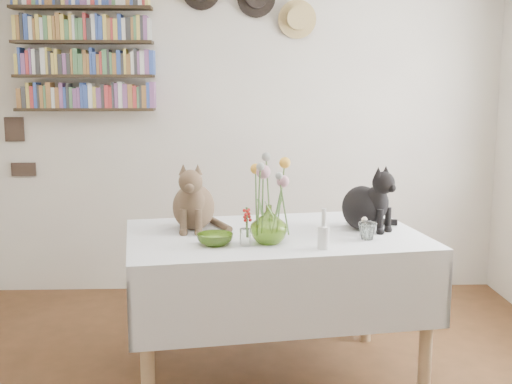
{
  "coord_description": "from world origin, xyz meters",
  "views": [
    {
      "loc": [
        -0.03,
        -2.61,
        1.59
      ],
      "look_at": [
        0.09,
        0.56,
        1.05
      ],
      "focal_mm": 45.0,
      "sensor_mm": 36.0,
      "label": 1
    }
  ],
  "objects_px": {
    "black_cat": "(362,196)",
    "bookshelf_unit": "(83,48)",
    "dining_table": "(274,270)",
    "tabby_cat": "(193,195)",
    "flower_vase": "(269,224)"
  },
  "relations": [
    {
      "from": "black_cat",
      "to": "bookshelf_unit",
      "type": "xyz_separation_m",
      "value": [
        -1.76,
        1.41,
        0.85
      ]
    },
    {
      "from": "dining_table",
      "to": "black_cat",
      "type": "xyz_separation_m",
      "value": [
        0.48,
        0.1,
        0.38
      ]
    },
    {
      "from": "tabby_cat",
      "to": "flower_vase",
      "type": "relative_size",
      "value": 1.95
    },
    {
      "from": "dining_table",
      "to": "tabby_cat",
      "type": "height_order",
      "value": "tabby_cat"
    },
    {
      "from": "black_cat",
      "to": "flower_vase",
      "type": "height_order",
      "value": "black_cat"
    },
    {
      "from": "bookshelf_unit",
      "to": "flower_vase",
      "type": "bearing_deg",
      "value": -54.05
    },
    {
      "from": "dining_table",
      "to": "flower_vase",
      "type": "bearing_deg",
      "value": -101.17
    },
    {
      "from": "dining_table",
      "to": "flower_vase",
      "type": "relative_size",
      "value": 8.65
    },
    {
      "from": "tabby_cat",
      "to": "flower_vase",
      "type": "xyz_separation_m",
      "value": [
        0.39,
        -0.34,
        -0.09
      ]
    },
    {
      "from": "tabby_cat",
      "to": "black_cat",
      "type": "height_order",
      "value": "tabby_cat"
    },
    {
      "from": "dining_table",
      "to": "bookshelf_unit",
      "type": "xyz_separation_m",
      "value": [
        -1.29,
        1.5,
        1.23
      ]
    },
    {
      "from": "flower_vase",
      "to": "bookshelf_unit",
      "type": "xyz_separation_m",
      "value": [
        -1.24,
        1.72,
        0.93
      ]
    },
    {
      "from": "bookshelf_unit",
      "to": "dining_table",
      "type": "bearing_deg",
      "value": -49.49
    },
    {
      "from": "flower_vase",
      "to": "bookshelf_unit",
      "type": "height_order",
      "value": "bookshelf_unit"
    },
    {
      "from": "dining_table",
      "to": "tabby_cat",
      "type": "xyz_separation_m",
      "value": [
        -0.43,
        0.13,
        0.39
      ]
    }
  ]
}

